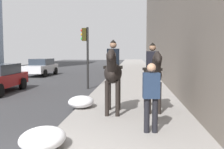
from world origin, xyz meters
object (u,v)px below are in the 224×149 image
(pedestrian_greeting, at_px, (151,93))
(mounted_horse_near, at_px, (113,72))
(mounted_horse_far, at_px, (153,74))
(traffic_light_near_curb, at_px, (86,47))
(car_mid_lane, at_px, (41,67))

(pedestrian_greeting, bearing_deg, mounted_horse_near, 24.28)
(mounted_horse_far, xyz_separation_m, traffic_light_near_curb, (6.07, 3.26, 0.92))
(mounted_horse_near, xyz_separation_m, car_mid_lane, (14.37, 7.21, -0.69))
(traffic_light_near_curb, bearing_deg, car_mid_lane, 33.49)
(mounted_horse_near, distance_m, traffic_light_near_curb, 6.82)
(mounted_horse_near, height_order, car_mid_lane, mounted_horse_near)
(mounted_horse_far, distance_m, car_mid_lane, 16.35)
(mounted_horse_near, relative_size, mounted_horse_far, 1.04)
(car_mid_lane, bearing_deg, pedestrian_greeting, 29.14)
(mounted_horse_near, xyz_separation_m, traffic_light_near_curb, (6.47, 1.98, 0.85))
(mounted_horse_far, height_order, car_mid_lane, mounted_horse_far)
(car_mid_lane, bearing_deg, traffic_light_near_curb, 35.79)
(pedestrian_greeting, relative_size, traffic_light_near_curb, 0.50)
(traffic_light_near_curb, bearing_deg, mounted_horse_near, -162.99)
(car_mid_lane, height_order, traffic_light_near_curb, traffic_light_near_curb)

